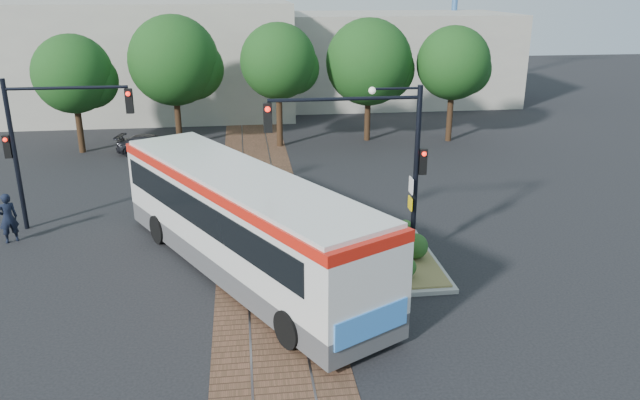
{
  "coord_description": "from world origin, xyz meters",
  "views": [
    {
      "loc": [
        -0.73,
        -20.61,
        9.42
      ],
      "look_at": [
        2.08,
        1.41,
        1.6
      ],
      "focal_mm": 35.0,
      "sensor_mm": 36.0,
      "label": 1
    }
  ],
  "objects": [
    {
      "name": "signal_pole_main",
      "position": [
        3.86,
        -0.81,
        4.16
      ],
      "size": [
        5.49,
        0.46,
        6.0
      ],
      "color": "black",
      "rests_on": "ground"
    },
    {
      "name": "ground",
      "position": [
        0.0,
        0.0,
        0.0
      ],
      "size": [
        120.0,
        120.0,
        0.0
      ],
      "primitive_type": "plane",
      "color": "black",
      "rests_on": "ground"
    },
    {
      "name": "city_bus",
      "position": [
        -0.88,
        -1.13,
        1.97
      ],
      "size": [
        8.84,
        12.87,
        3.53
      ],
      "rotation": [
        0.0,
        0.0,
        0.51
      ],
      "color": "#464648",
      "rests_on": "ground"
    },
    {
      "name": "traffic_island",
      "position": [
        4.82,
        -0.9,
        0.33
      ],
      "size": [
        2.2,
        5.2,
        1.13
      ],
      "color": "gray",
      "rests_on": "ground"
    },
    {
      "name": "signal_pole_left",
      "position": [
        -8.37,
        4.0,
        3.86
      ],
      "size": [
        4.99,
        0.34,
        6.0
      ],
      "color": "black",
      "rests_on": "ground"
    },
    {
      "name": "parked_car",
      "position": [
        -5.9,
        14.92,
        0.57
      ],
      "size": [
        4.16,
        2.37,
        1.14
      ],
      "primitive_type": "imported",
      "rotation": [
        0.0,
        0.0,
        1.36
      ],
      "color": "black",
      "rests_on": "ground"
    },
    {
      "name": "tree_row",
      "position": [
        1.21,
        16.42,
        4.85
      ],
      "size": [
        26.4,
        5.6,
        7.67
      ],
      "color": "#382314",
      "rests_on": "ground"
    },
    {
      "name": "officer",
      "position": [
        -9.64,
        2.64,
        0.97
      ],
      "size": [
        0.85,
        0.78,
        1.94
      ],
      "primitive_type": "imported",
      "rotation": [
        0.0,
        0.0,
        3.71
      ],
      "color": "black",
      "rests_on": "ground"
    },
    {
      "name": "warehouses",
      "position": [
        -0.53,
        28.75,
        3.81
      ],
      "size": [
        40.0,
        13.0,
        8.0
      ],
      "color": "#ADA899",
      "rests_on": "ground"
    },
    {
      "name": "trackbed",
      "position": [
        0.0,
        4.0,
        0.01
      ],
      "size": [
        3.6,
        40.0,
        0.02
      ],
      "color": "brown",
      "rests_on": "ground"
    }
  ]
}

